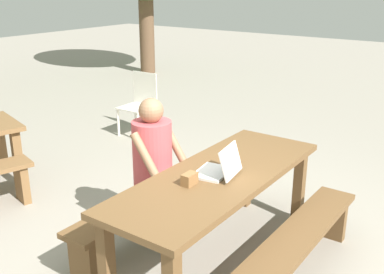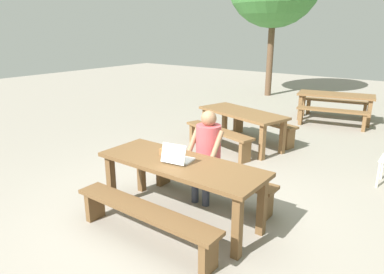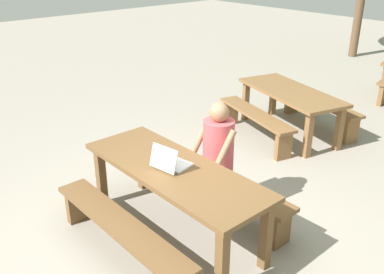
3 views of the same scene
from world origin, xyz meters
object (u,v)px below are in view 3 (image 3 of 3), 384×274
object	(u,v)px
picnic_table_front	(174,177)
picnic_table_mid	(290,97)
small_pouch	(160,151)
person_seated	(216,150)
laptop	(170,162)

from	to	relation	value
picnic_table_front	picnic_table_mid	world-z (taller)	picnic_table_front
small_pouch	person_seated	bearing A→B (deg)	63.98
small_pouch	person_seated	distance (m)	0.62
laptop	picnic_table_mid	distance (m)	3.14
laptop	picnic_table_mid	bearing A→B (deg)	-84.50
picnic_table_front	picnic_table_mid	bearing A→B (deg)	105.26
laptop	person_seated	xyz separation A→B (m)	(-0.00, 0.64, -0.08)
picnic_table_front	picnic_table_mid	distance (m)	3.12
picnic_table_front	small_pouch	distance (m)	0.35
picnic_table_front	laptop	xyz separation A→B (m)	(-0.03, -0.02, 0.17)
picnic_table_front	person_seated	xyz separation A→B (m)	(-0.03, 0.62, 0.09)
picnic_table_front	laptop	size ratio (longest dim) A/B	5.93
laptop	picnic_table_mid	xyz separation A→B (m)	(-0.79, 3.03, -0.22)
laptop	person_seated	world-z (taller)	person_seated
person_seated	picnic_table_mid	size ratio (longest dim) A/B	0.65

